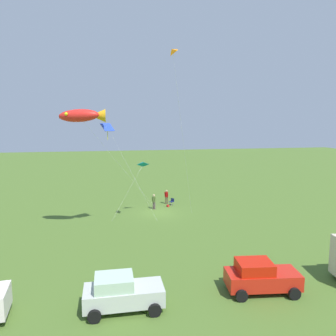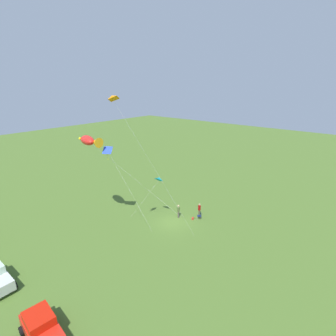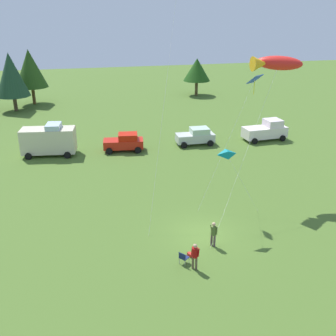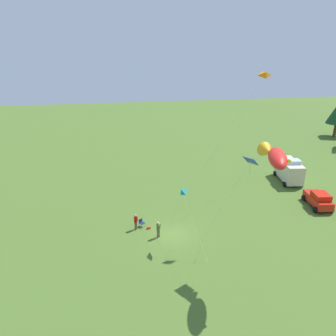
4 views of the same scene
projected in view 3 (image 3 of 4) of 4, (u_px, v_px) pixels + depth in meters
ground_plane at (202, 235)px, 26.81m from camera, size 160.00×160.00×0.00m
person_kite_flyer at (213, 232)px, 25.18m from camera, size 0.48×0.53×1.74m
folding_chair at (183, 257)px, 23.59m from camera, size 0.68×0.68×0.82m
person_spectator at (195, 255)px, 22.94m from camera, size 0.51×0.49×1.74m
backpack_on_grass at (190, 255)px, 24.49m from camera, size 0.32×0.38×0.22m
van_camper_beige at (49, 140)px, 40.50m from camera, size 5.65×3.20×3.34m
car_red_sedan at (124, 142)px, 41.96m from camera, size 4.39×2.63×1.89m
car_silver_compact at (196, 136)px, 43.86m from camera, size 4.22×2.24×1.89m
truck_white_pickup at (266, 130)px, 45.36m from camera, size 5.14×2.72×2.34m
treeline_distant at (18, 74)px, 57.89m from camera, size 47.83×10.73×8.80m
kite_large_fish at (275, 63)px, 29.80m from camera, size 9.59×9.00×11.03m
kite_diamond_blue at (253, 83)px, 28.98m from camera, size 5.40×2.62×9.79m
kite_delta_teal at (228, 154)px, 25.49m from camera, size 3.92×2.13×5.88m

